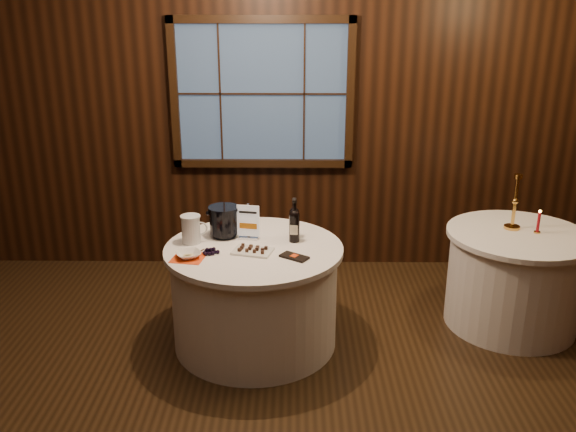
{
  "coord_description": "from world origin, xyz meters",
  "views": [
    {
      "loc": [
        0.28,
        -3.03,
        2.41
      ],
      "look_at": [
        0.25,
        0.9,
        1.04
      ],
      "focal_mm": 38.0,
      "sensor_mm": 36.0,
      "label": 1
    }
  ],
  "objects_px": {
    "side_table": "(514,278)",
    "red_candle": "(538,224)",
    "main_table": "(255,295)",
    "sign_stand": "(249,227)",
    "port_bottle_right": "(294,224)",
    "chocolate_box": "(294,257)",
    "grape_bunch": "(211,252)",
    "glass_pitcher": "(191,229)",
    "chocolate_plate": "(252,250)",
    "brass_candlestick": "(514,209)",
    "cracker_bowl": "(188,255)",
    "ice_bucket": "(224,221)",
    "port_bottle_left": "(294,221)"
  },
  "relations": [
    {
      "from": "side_table",
      "to": "red_candle",
      "type": "distance_m",
      "value": 0.47
    },
    {
      "from": "main_table",
      "to": "sign_stand",
      "type": "distance_m",
      "value": 0.5
    },
    {
      "from": "port_bottle_right",
      "to": "chocolate_box",
      "type": "xyz_separation_m",
      "value": [
        0.0,
        -0.31,
        -0.13
      ]
    },
    {
      "from": "sign_stand",
      "to": "side_table",
      "type": "bearing_deg",
      "value": 13.83
    },
    {
      "from": "port_bottle_right",
      "to": "main_table",
      "type": "bearing_deg",
      "value": -153.79
    },
    {
      "from": "grape_bunch",
      "to": "glass_pitcher",
      "type": "xyz_separation_m",
      "value": [
        -0.17,
        0.22,
        0.08
      ]
    },
    {
      "from": "sign_stand",
      "to": "chocolate_plate",
      "type": "xyz_separation_m",
      "value": [
        0.04,
        -0.26,
        -0.08
      ]
    },
    {
      "from": "main_table",
      "to": "red_candle",
      "type": "relative_size",
      "value": 6.95
    },
    {
      "from": "brass_candlestick",
      "to": "red_candle",
      "type": "relative_size",
      "value": 2.36
    },
    {
      "from": "side_table",
      "to": "glass_pitcher",
      "type": "bearing_deg",
      "value": -174.72
    },
    {
      "from": "sign_stand",
      "to": "cracker_bowl",
      "type": "xyz_separation_m",
      "value": [
        -0.39,
        -0.37,
        -0.07
      ]
    },
    {
      "from": "red_candle",
      "to": "ice_bucket",
      "type": "bearing_deg",
      "value": -177.69
    },
    {
      "from": "main_table",
      "to": "chocolate_plate",
      "type": "xyz_separation_m",
      "value": [
        -0.0,
        -0.11,
        0.4
      ]
    },
    {
      "from": "grape_bunch",
      "to": "port_bottle_right",
      "type": "bearing_deg",
      "value": 23.86
    },
    {
      "from": "main_table",
      "to": "sign_stand",
      "type": "height_order",
      "value": "sign_stand"
    },
    {
      "from": "port_bottle_right",
      "to": "glass_pitcher",
      "type": "bearing_deg",
      "value": -171.34
    },
    {
      "from": "port_bottle_right",
      "to": "side_table",
      "type": "bearing_deg",
      "value": 12.64
    },
    {
      "from": "main_table",
      "to": "chocolate_box",
      "type": "bearing_deg",
      "value": -34.75
    },
    {
      "from": "port_bottle_left",
      "to": "brass_candlestick",
      "type": "height_order",
      "value": "brass_candlestick"
    },
    {
      "from": "main_table",
      "to": "chocolate_plate",
      "type": "relative_size",
      "value": 4.19
    },
    {
      "from": "sign_stand",
      "to": "ice_bucket",
      "type": "distance_m",
      "value": 0.19
    },
    {
      "from": "port_bottle_right",
      "to": "brass_candlestick",
      "type": "xyz_separation_m",
      "value": [
        1.68,
        0.28,
        0.02
      ]
    },
    {
      "from": "chocolate_plate",
      "to": "chocolate_box",
      "type": "bearing_deg",
      "value": -18.16
    },
    {
      "from": "port_bottle_left",
      "to": "chocolate_plate",
      "type": "relative_size",
      "value": 1.0
    },
    {
      "from": "red_candle",
      "to": "port_bottle_right",
      "type": "bearing_deg",
      "value": -174.1
    },
    {
      "from": "chocolate_box",
      "to": "cracker_bowl",
      "type": "relative_size",
      "value": 1.17
    },
    {
      "from": "sign_stand",
      "to": "brass_candlestick",
      "type": "bearing_deg",
      "value": 16.43
    },
    {
      "from": "chocolate_box",
      "to": "cracker_bowl",
      "type": "height_order",
      "value": "cracker_bowl"
    },
    {
      "from": "port_bottle_left",
      "to": "chocolate_box",
      "type": "relative_size",
      "value": 1.58
    },
    {
      "from": "side_table",
      "to": "brass_candlestick",
      "type": "relative_size",
      "value": 2.49
    },
    {
      "from": "sign_stand",
      "to": "grape_bunch",
      "type": "relative_size",
      "value": 1.45
    },
    {
      "from": "glass_pitcher",
      "to": "brass_candlestick",
      "type": "relative_size",
      "value": 0.48
    },
    {
      "from": "port_bottle_right",
      "to": "chocolate_plate",
      "type": "relative_size",
      "value": 1.04
    },
    {
      "from": "glass_pitcher",
      "to": "chocolate_plate",
      "type": "bearing_deg",
      "value": -29.04
    },
    {
      "from": "port_bottle_left",
      "to": "brass_candlestick",
      "type": "relative_size",
      "value": 0.71
    },
    {
      "from": "side_table",
      "to": "port_bottle_right",
      "type": "relative_size",
      "value": 3.38
    },
    {
      "from": "ice_bucket",
      "to": "red_candle",
      "type": "xyz_separation_m",
      "value": [
        2.36,
        0.1,
        -0.05
      ]
    },
    {
      "from": "sign_stand",
      "to": "port_bottle_right",
      "type": "bearing_deg",
      "value": 1.0
    },
    {
      "from": "port_bottle_left",
      "to": "grape_bunch",
      "type": "relative_size",
      "value": 1.65
    },
    {
      "from": "sign_stand",
      "to": "chocolate_plate",
      "type": "bearing_deg",
      "value": -70.68
    },
    {
      "from": "glass_pitcher",
      "to": "port_bottle_right",
      "type": "bearing_deg",
      "value": -5.0
    },
    {
      "from": "port_bottle_left",
      "to": "chocolate_box",
      "type": "bearing_deg",
      "value": -73.06
    },
    {
      "from": "red_candle",
      "to": "sign_stand",
      "type": "bearing_deg",
      "value": -176.37
    },
    {
      "from": "side_table",
      "to": "sign_stand",
      "type": "relative_size",
      "value": 4.01
    },
    {
      "from": "sign_stand",
      "to": "chocolate_box",
      "type": "height_order",
      "value": "sign_stand"
    },
    {
      "from": "port_bottle_left",
      "to": "chocolate_box",
      "type": "distance_m",
      "value": 0.4
    },
    {
      "from": "side_table",
      "to": "red_candle",
      "type": "height_order",
      "value": "red_candle"
    },
    {
      "from": "port_bottle_left",
      "to": "glass_pitcher",
      "type": "height_order",
      "value": "port_bottle_left"
    },
    {
      "from": "port_bottle_left",
      "to": "sign_stand",
      "type": "bearing_deg",
      "value": -158.84
    },
    {
      "from": "sign_stand",
      "to": "chocolate_plate",
      "type": "distance_m",
      "value": 0.28
    }
  ]
}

